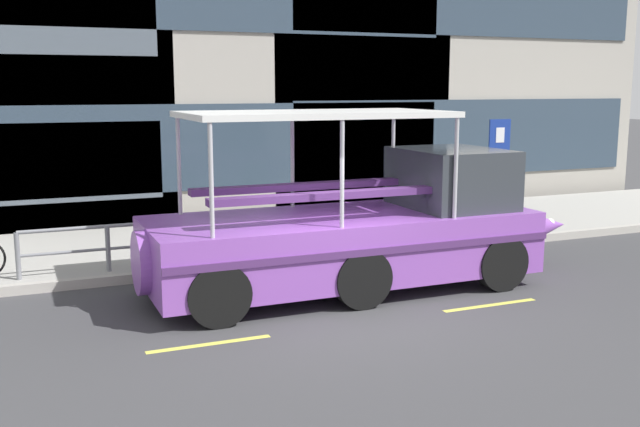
{
  "coord_description": "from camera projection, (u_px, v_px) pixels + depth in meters",
  "views": [
    {
      "loc": [
        -4.81,
        -10.41,
        3.61
      ],
      "look_at": [
        0.36,
        1.81,
        1.3
      ],
      "focal_mm": 41.02,
      "sensor_mm": 36.0,
      "label": 1
    }
  ],
  "objects": [
    {
      "name": "curb_guardrail",
      "position": [
        302.0,
        225.0,
        15.16
      ],
      "size": [
        11.07,
        0.09,
        0.9
      ],
      "color": "gray",
      "rests_on": "sidewalk"
    },
    {
      "name": "duck_tour_boat",
      "position": [
        367.0,
        230.0,
        13.2
      ],
      "size": [
        8.65,
        2.61,
        3.2
      ],
      "color": "purple",
      "rests_on": "ground_plane"
    },
    {
      "name": "parking_sign",
      "position": [
        498.0,
        154.0,
        17.73
      ],
      "size": [
        0.6,
        0.12,
        2.66
      ],
      "color": "#4C4F54",
      "rests_on": "sidewalk"
    },
    {
      "name": "lane_centreline",
      "position": [
        361.0,
        323.0,
        11.29
      ],
      "size": [
        25.8,
        0.12,
        0.01
      ],
      "color": "#DBD64C",
      "rests_on": "ground_plane"
    },
    {
      "name": "sidewalk",
      "position": [
        242.0,
        240.0,
        16.97
      ],
      "size": [
        32.0,
        4.8,
        0.18
      ],
      "primitive_type": "cube",
      "color": "#A8A59E",
      "rests_on": "ground_plane"
    },
    {
      "name": "curb_edge",
      "position": [
        278.0,
        264.0,
        14.72
      ],
      "size": [
        32.0,
        0.18,
        0.18
      ],
      "primitive_type": "cube",
      "color": "#B2ADA3",
      "rests_on": "ground_plane"
    },
    {
      "name": "pedestrian_near_bow",
      "position": [
        412.0,
        187.0,
        17.42
      ],
      "size": [
        0.34,
        0.46,
        1.78
      ],
      "color": "black",
      "rests_on": "sidewalk"
    },
    {
      "name": "ground_plane",
      "position": [
        343.0,
        311.0,
        11.91
      ],
      "size": [
        120.0,
        120.0,
        0.0
      ],
      "primitive_type": "plane",
      "color": "#3D3D3F"
    }
  ]
}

